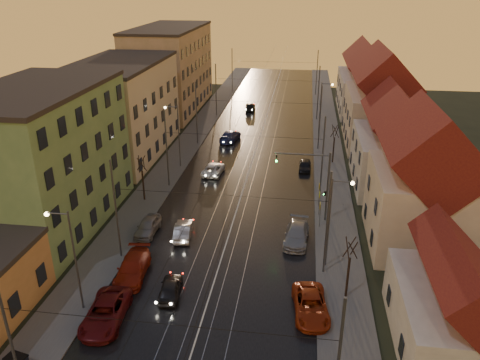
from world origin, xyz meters
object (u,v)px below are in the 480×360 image
at_px(driving_car_4, 250,107).
at_px(parked_right_2, 305,166).
at_px(traffic_light_mast, 318,178).
at_px(parked_left_1, 106,313).
at_px(parked_left_3, 148,226).
at_px(driving_car_3, 230,136).
at_px(street_lamp_1, 334,215).
at_px(driving_car_1, 183,230).
at_px(parked_right_0, 311,305).
at_px(street_lamp_2, 176,130).
at_px(parked_left_2, 133,268).
at_px(driving_car_0, 170,288).
at_px(street_lamp_3, 323,103).
at_px(street_lamp_0, 70,252).
at_px(parked_right_1, 297,234).
at_px(driving_car_2, 214,169).

xyz_separation_m(driving_car_4, parked_right_2, (10.12, -27.43, -0.09)).
height_order(traffic_light_mast, parked_left_1, traffic_light_mast).
bearing_deg(parked_left_3, driving_car_3, 83.33).
bearing_deg(parked_left_3, street_lamp_1, -10.86).
xyz_separation_m(driving_car_1, parked_left_1, (-2.47, -12.10, 0.08)).
distance_m(street_lamp_1, parked_right_0, 7.62).
distance_m(street_lamp_1, parked_right_2, 21.62).
distance_m(driving_car_3, driving_car_4, 17.44).
distance_m(street_lamp_2, driving_car_3, 12.81).
height_order(traffic_light_mast, parked_right_0, traffic_light_mast).
relative_size(street_lamp_1, driving_car_4, 1.92).
bearing_deg(driving_car_1, parked_right_0, 133.73).
relative_size(parked_left_2, parked_right_0, 1.04).
distance_m(street_lamp_1, driving_car_0, 13.92).
bearing_deg(street_lamp_3, street_lamp_1, -90.00).
distance_m(street_lamp_3, driving_car_4, 18.07).
distance_m(street_lamp_3, driving_car_3, 14.74).
distance_m(parked_left_3, parked_right_0, 17.88).
bearing_deg(parked_right_2, traffic_light_mast, -84.18).
xyz_separation_m(driving_car_0, driving_car_1, (-1.19, 8.61, 0.04)).
distance_m(street_lamp_3, driving_car_0, 43.45).
relative_size(street_lamp_2, driving_car_1, 1.91).
relative_size(street_lamp_1, parked_left_1, 1.45).
distance_m(street_lamp_2, driving_car_0, 26.60).
bearing_deg(parked_left_1, street_lamp_1, 25.41).
height_order(parked_left_1, parked_left_3, parked_left_1).
height_order(driving_car_1, driving_car_3, driving_car_3).
bearing_deg(street_lamp_0, parked_right_1, 37.25).
distance_m(street_lamp_2, parked_right_0, 31.31).
height_order(driving_car_3, parked_right_0, driving_car_3).
distance_m(street_lamp_0, driving_car_0, 7.87).
relative_size(driving_car_2, parked_right_0, 0.89).
xyz_separation_m(parked_left_1, parked_right_1, (12.90, 12.72, -0.02)).
xyz_separation_m(driving_car_2, parked_right_1, (10.49, -14.67, 0.10)).
bearing_deg(driving_car_2, street_lamp_0, 84.03).
relative_size(street_lamp_2, driving_car_2, 1.75).
bearing_deg(parked_right_0, parked_right_2, 84.81).
height_order(street_lamp_0, driving_car_3, street_lamp_0).
height_order(driving_car_2, parked_left_3, parked_left_3).
height_order(street_lamp_0, parked_left_2, street_lamp_0).
relative_size(parked_left_1, parked_right_0, 1.07).
bearing_deg(driving_car_1, street_lamp_0, 58.03).
xyz_separation_m(driving_car_3, parked_right_0, (11.72, -37.27, -0.07)).
relative_size(street_lamp_3, driving_car_2, 1.75).
xyz_separation_m(street_lamp_1, driving_car_1, (-13.24, 3.09, -4.20)).
bearing_deg(traffic_light_mast, parked_left_2, -141.78).
bearing_deg(street_lamp_1, driving_car_1, 166.89).
relative_size(street_lamp_0, parked_left_1, 1.45).
distance_m(street_lamp_2, parked_right_2, 16.57).
xyz_separation_m(driving_car_0, parked_right_2, (9.82, 26.60, -0.03)).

